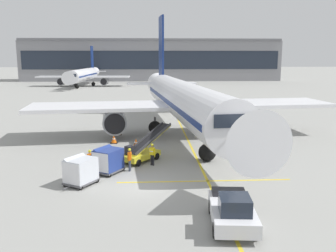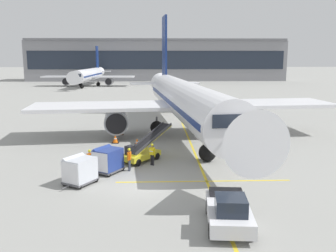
# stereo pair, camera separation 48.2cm
# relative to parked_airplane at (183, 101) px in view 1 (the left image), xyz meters

# --- Properties ---
(ground_plane) EXTENTS (600.00, 600.00, 0.00)m
(ground_plane) POSITION_rel_parked_airplane_xyz_m (-4.23, -16.48, -3.77)
(ground_plane) COLOR gray
(parked_airplane) EXTENTS (32.91, 42.83, 14.41)m
(parked_airplane) POSITION_rel_parked_airplane_xyz_m (0.00, 0.00, 0.00)
(parked_airplane) COLOR white
(parked_airplane) RESTS_ON ground
(belt_loader) EXTENTS (4.37, 5.01, 2.73)m
(belt_loader) POSITION_rel_parked_airplane_xyz_m (-4.25, -9.98, -2.95)
(belt_loader) COLOR gold
(belt_loader) RESTS_ON ground
(baggage_cart_lead) EXTENTS (2.41, 2.74, 1.91)m
(baggage_cart_lead) POSITION_rel_parked_airplane_xyz_m (-6.73, -13.12, -2.77)
(baggage_cart_lead) COLOR #515156
(baggage_cart_lead) RESTS_ON ground
(baggage_cart_second) EXTENTS (2.41, 2.74, 1.91)m
(baggage_cart_second) POSITION_rel_parked_airplane_xyz_m (-8.30, -15.54, -2.77)
(baggage_cart_second) COLOR #515156
(baggage_cart_second) RESTS_ON ground
(pushback_tug) EXTENTS (2.51, 4.58, 1.83)m
(pushback_tug) POSITION_rel_parked_airplane_xyz_m (0.43, -22.14, -2.95)
(pushback_tug) COLOR silver
(pushback_tug) RESTS_ON ground
(ground_crew_by_loader) EXTENTS (0.31, 0.56, 1.74)m
(ground_crew_by_loader) POSITION_rel_parked_airplane_xyz_m (-5.16, -12.75, -2.78)
(ground_crew_by_loader) COLOR #333847
(ground_crew_by_loader) RESTS_ON ground
(ground_crew_by_carts) EXTENTS (0.47, 0.42, 1.74)m
(ground_crew_by_carts) POSITION_rel_parked_airplane_xyz_m (-8.03, -13.05, -2.78)
(ground_crew_by_carts) COLOR #514C42
(ground_crew_by_carts) RESTS_ON ground
(ground_crew_marshaller) EXTENTS (0.48, 0.42, 1.74)m
(ground_crew_marshaller) POSITION_rel_parked_airplane_xyz_m (-3.45, -11.39, -2.78)
(ground_crew_marshaller) COLOR black
(ground_crew_marshaller) RESTS_ON ground
(ground_crew_wingwalker) EXTENTS (0.55, 0.34, 1.74)m
(ground_crew_wingwalker) POSITION_rel_parked_airplane_xyz_m (-7.14, -12.54, -2.78)
(ground_crew_wingwalker) COLOR #333847
(ground_crew_wingwalker) RESTS_ON ground
(safety_cone_engine_keepout) EXTENTS (0.68, 0.68, 0.77)m
(safety_cone_engine_keepout) POSITION_rel_parked_airplane_xyz_m (-7.02, 0.30, -3.40)
(safety_cone_engine_keepout) COLOR black
(safety_cone_engine_keepout) RESTS_ON ground
(safety_cone_wingtip) EXTENTS (0.70, 0.70, 0.78)m
(safety_cone_wingtip) POSITION_rel_parked_airplane_xyz_m (-7.17, -3.64, -3.39)
(safety_cone_wingtip) COLOR black
(safety_cone_wingtip) RESTS_ON ground
(safety_cone_nose_mark) EXTENTS (0.71, 0.71, 0.79)m
(safety_cone_nose_mark) POSITION_rel_parked_airplane_xyz_m (-4.93, -5.26, -3.39)
(safety_cone_nose_mark) COLOR black
(safety_cone_nose_mark) RESTS_ON ground
(apron_guidance_line_lead_in) EXTENTS (0.20, 110.00, 0.01)m
(apron_guidance_line_lead_in) POSITION_rel_parked_airplane_xyz_m (0.30, -0.74, -3.77)
(apron_guidance_line_lead_in) COLOR yellow
(apron_guidance_line_lead_in) RESTS_ON ground
(apron_guidance_line_stop_bar) EXTENTS (12.00, 0.20, 0.01)m
(apron_guidance_line_stop_bar) POSITION_rel_parked_airplane_xyz_m (0.07, -15.34, -3.77)
(apron_guidance_line_stop_bar) COLOR yellow
(apron_guidance_line_stop_bar) RESTS_ON ground
(terminal_building) EXTENTS (92.19, 16.40, 14.80)m
(terminal_building) POSITION_rel_parked_airplane_xyz_m (-2.35, 98.26, 3.57)
(terminal_building) COLOR gray
(terminal_building) RESTS_ON ground
(distant_airplane) EXTENTS (26.93, 35.94, 12.00)m
(distant_airplane) POSITION_rel_parked_airplane_xyz_m (-22.60, 69.73, -0.57)
(distant_airplane) COLOR white
(distant_airplane) RESTS_ON ground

